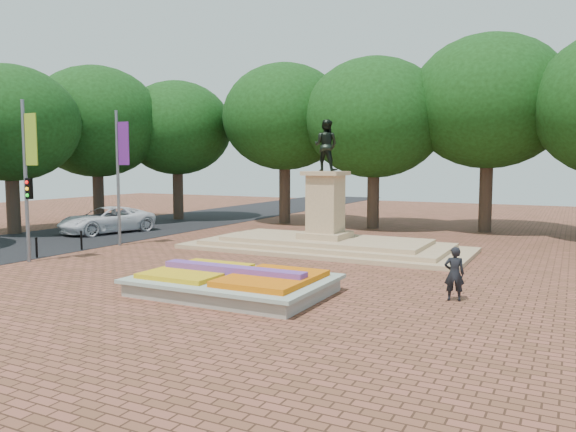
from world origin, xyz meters
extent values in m
plane|color=brown|center=(0.00, 0.00, 0.00)|extent=(90.00, 90.00, 0.00)
cube|color=black|center=(-15.00, 5.00, 0.01)|extent=(9.00, 90.00, 0.02)
cube|color=gray|center=(1.00, -2.00, 0.23)|extent=(6.00, 4.00, 0.45)
cube|color=#A7B3A3|center=(1.00, -2.00, 0.50)|extent=(6.30, 4.30, 0.12)
cube|color=orange|center=(2.45, -2.00, 0.63)|extent=(2.60, 3.40, 0.22)
cube|color=yellow|center=(-0.45, -2.00, 0.62)|extent=(2.60, 3.40, 0.18)
cube|color=#693694|center=(1.00, -2.00, 0.72)|extent=(5.20, 0.55, 0.38)
cube|color=tan|center=(0.00, 8.00, 0.10)|extent=(14.00, 6.00, 0.20)
cube|color=tan|center=(0.00, 8.00, 0.30)|extent=(12.00, 5.00, 0.20)
cube|color=tan|center=(0.00, 8.00, 0.50)|extent=(10.00, 4.00, 0.20)
cube|color=tan|center=(0.00, 8.00, 0.75)|extent=(2.20, 2.20, 0.30)
cube|color=tan|center=(0.00, 8.00, 2.30)|extent=(1.50, 1.50, 2.80)
cube|color=tan|center=(0.00, 8.00, 3.80)|extent=(1.90, 1.90, 0.20)
imported|color=black|center=(0.00, 8.00, 5.15)|extent=(1.22, 0.95, 2.50)
cylinder|color=#36291D|center=(-16.00, 18.00, 2.00)|extent=(0.80, 0.80, 4.00)
ellipsoid|color=black|center=(-16.00, 18.00, 6.69)|extent=(8.80, 8.80, 7.48)
cylinder|color=#36291D|center=(-8.00, 18.00, 2.00)|extent=(0.80, 0.80, 4.00)
ellipsoid|color=black|center=(-8.00, 18.00, 6.69)|extent=(8.80, 8.80, 7.48)
cylinder|color=#36291D|center=(-1.00, 18.00, 2.00)|extent=(0.80, 0.80, 4.00)
ellipsoid|color=black|center=(-1.00, 18.00, 6.69)|extent=(8.80, 8.80, 7.48)
cylinder|color=#36291D|center=(6.00, 18.00, 2.00)|extent=(0.80, 0.80, 4.00)
ellipsoid|color=black|center=(6.00, 18.00, 6.69)|extent=(8.80, 8.80, 7.48)
cylinder|color=#36291D|center=(-19.50, 5.00, 1.92)|extent=(0.80, 0.80, 3.84)
ellipsoid|color=black|center=(-19.50, 5.00, 6.41)|extent=(8.40, 8.40, 7.14)
cylinder|color=#36291D|center=(-19.50, 13.00, 1.92)|extent=(0.80, 0.80, 3.84)
ellipsoid|color=black|center=(-19.50, 13.00, 6.41)|extent=(8.40, 8.40, 7.14)
cylinder|color=slate|center=(-10.20, -1.00, 3.50)|extent=(0.16, 0.16, 7.00)
cube|color=#86A821|center=(-9.75, -1.00, 5.30)|extent=(0.70, 0.04, 2.20)
cylinder|color=slate|center=(-10.20, 4.50, 3.50)|extent=(0.16, 0.16, 7.00)
cube|color=#5C1C77|center=(-9.75, 4.50, 5.30)|extent=(0.70, 0.04, 2.20)
cube|color=black|center=(-10.00, -1.00, 3.20)|extent=(0.28, 0.18, 0.90)
cylinder|color=black|center=(-10.70, -0.20, 0.45)|extent=(0.10, 0.10, 0.90)
sphere|color=black|center=(-10.70, -0.20, 0.92)|extent=(0.12, 0.12, 0.12)
cylinder|color=black|center=(-10.70, 2.40, 0.45)|extent=(0.10, 0.10, 0.90)
sphere|color=black|center=(-10.70, 2.40, 0.92)|extent=(0.12, 0.12, 0.12)
cylinder|color=black|center=(-10.70, 5.00, 0.45)|extent=(0.10, 0.10, 0.90)
sphere|color=black|center=(-10.70, 5.00, 0.92)|extent=(0.12, 0.12, 0.12)
imported|color=silver|center=(-14.71, 8.10, 0.81)|extent=(4.13, 6.32, 1.62)
imported|color=black|center=(7.68, 0.31, 0.86)|extent=(0.71, 0.56, 1.71)
camera|label=1|loc=(10.91, -17.40, 4.29)|focal=35.00mm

